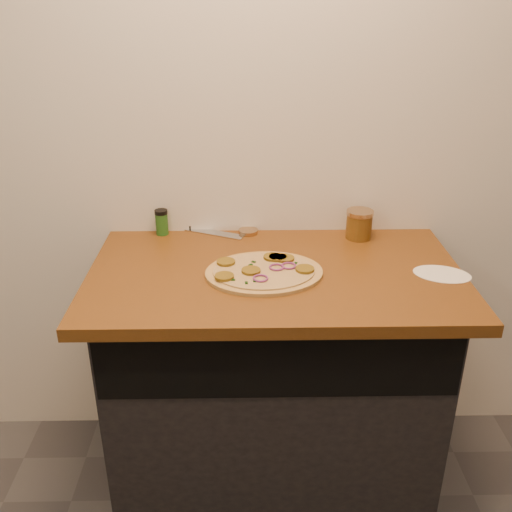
{
  "coord_description": "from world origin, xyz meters",
  "views": [
    {
      "loc": [
        -0.09,
        -0.22,
        1.72
      ],
      "look_at": [
        -0.06,
        1.42,
        0.95
      ],
      "focal_mm": 40.0,
      "sensor_mm": 36.0,
      "label": 1
    }
  ],
  "objects_px": {
    "pizza": "(264,271)",
    "salsa_jar": "(359,224)",
    "chefs_knife": "(195,229)",
    "spice_shaker": "(162,222)"
  },
  "relations": [
    {
      "from": "spice_shaker",
      "to": "salsa_jar",
      "type": "bearing_deg",
      "value": -3.74
    },
    {
      "from": "chefs_knife",
      "to": "spice_shaker",
      "type": "bearing_deg",
      "value": -163.53
    },
    {
      "from": "salsa_jar",
      "to": "spice_shaker",
      "type": "relative_size",
      "value": 1.11
    },
    {
      "from": "pizza",
      "to": "spice_shaker",
      "type": "height_order",
      "value": "spice_shaker"
    },
    {
      "from": "pizza",
      "to": "chefs_knife",
      "type": "distance_m",
      "value": 0.44
    },
    {
      "from": "pizza",
      "to": "chefs_knife",
      "type": "bearing_deg",
      "value": 124.2
    },
    {
      "from": "pizza",
      "to": "chefs_knife",
      "type": "relative_size",
      "value": 1.24
    },
    {
      "from": "pizza",
      "to": "salsa_jar",
      "type": "distance_m",
      "value": 0.45
    },
    {
      "from": "pizza",
      "to": "salsa_jar",
      "type": "bearing_deg",
      "value": 39.11
    },
    {
      "from": "salsa_jar",
      "to": "spice_shaker",
      "type": "height_order",
      "value": "salsa_jar"
    }
  ]
}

